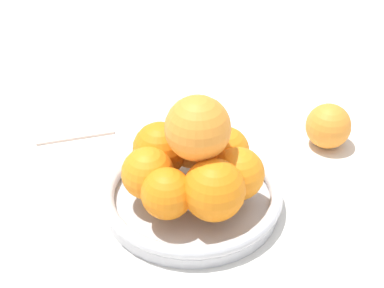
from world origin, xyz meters
name	(u,v)px	position (x,y,z in m)	size (l,w,h in m)	color
ground_plane	(192,206)	(0.00, 0.00, 0.00)	(4.00, 4.00, 0.00)	silver
fruit_bowl	(192,197)	(0.00, 0.00, 0.02)	(0.24, 0.24, 0.03)	silver
orange_pile	(194,158)	(0.00, 0.00, 0.08)	(0.19, 0.18, 0.14)	orange
stray_orange	(328,126)	(0.02, 0.25, 0.03)	(0.07, 0.07, 0.07)	orange
napkin_folded	(71,117)	(-0.29, -0.01, 0.00)	(0.12, 0.12, 0.01)	beige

